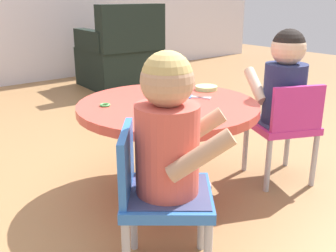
% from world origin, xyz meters
% --- Properties ---
extents(ground_plane, '(10.00, 10.00, 0.00)m').
position_xyz_m(ground_plane, '(0.00, 0.00, 0.00)').
color(ground_plane, '#9E7247').
extents(craft_table, '(0.86, 0.86, 0.46)m').
position_xyz_m(craft_table, '(0.00, 0.00, 0.35)').
color(craft_table, silver).
rests_on(craft_table, ground).
extents(child_chair_left, '(0.42, 0.42, 0.54)m').
position_xyz_m(child_chair_left, '(-0.42, -0.45, 0.31)').
color(child_chair_left, '#B7B7BC').
rests_on(child_chair_left, ground).
extents(seated_child_left, '(0.44, 0.43, 0.51)m').
position_xyz_m(seated_child_left, '(-0.38, -0.47, 0.53)').
color(seated_child_left, '#3F4772').
rests_on(seated_child_left, ground).
extents(child_chair_right, '(0.40, 0.40, 0.54)m').
position_xyz_m(child_chair_right, '(0.54, -0.29, 0.31)').
color(child_chair_right, '#B7B7BC').
rests_on(child_chair_right, ground).
extents(seated_child_right, '(0.39, 0.43, 0.51)m').
position_xyz_m(seated_child_right, '(0.55, -0.25, 0.53)').
color(seated_child_right, '#3F4772').
rests_on(seated_child_right, ground).
extents(armchair_dark, '(0.76, 0.77, 0.85)m').
position_xyz_m(armchair_dark, '(1.12, 2.15, 0.31)').
color(armchair_dark, black).
rests_on(armchair_dark, ground).
extents(rolling_pin, '(0.18, 0.18, 0.05)m').
position_xyz_m(rolling_pin, '(0.03, 0.14, 0.49)').
color(rolling_pin, '#3F72CC').
rests_on(rolling_pin, craft_table).
extents(craft_scissors, '(0.12, 0.14, 0.01)m').
position_xyz_m(craft_scissors, '(0.16, -0.00, 0.46)').
color(craft_scissors, silver).
rests_on(craft_scissors, craft_table).
extents(playdough_blob_0, '(0.15, 0.15, 0.02)m').
position_xyz_m(playdough_blob_0, '(-0.03, -0.12, 0.47)').
color(playdough_blob_0, '#CC99E5').
rests_on(playdough_blob_0, craft_table).
extents(playdough_blob_1, '(0.12, 0.12, 0.02)m').
position_xyz_m(playdough_blob_1, '(0.32, 0.07, 0.47)').
color(playdough_blob_1, '#B2E58C').
rests_on(playdough_blob_1, craft_table).
extents(cookie_cutter_0, '(0.06, 0.06, 0.01)m').
position_xyz_m(cookie_cutter_0, '(0.09, 0.03, 0.47)').
color(cookie_cutter_0, orange).
rests_on(cookie_cutter_0, craft_table).
extents(cookie_cutter_1, '(0.05, 0.05, 0.01)m').
position_xyz_m(cookie_cutter_1, '(-0.26, 0.14, 0.47)').
color(cookie_cutter_1, '#4CB259').
rests_on(cookie_cutter_1, craft_table).
extents(cookie_cutter_2, '(0.06, 0.06, 0.01)m').
position_xyz_m(cookie_cutter_2, '(0.01, -0.07, 0.47)').
color(cookie_cutter_2, '#D83FA5').
rests_on(cookie_cutter_2, craft_table).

